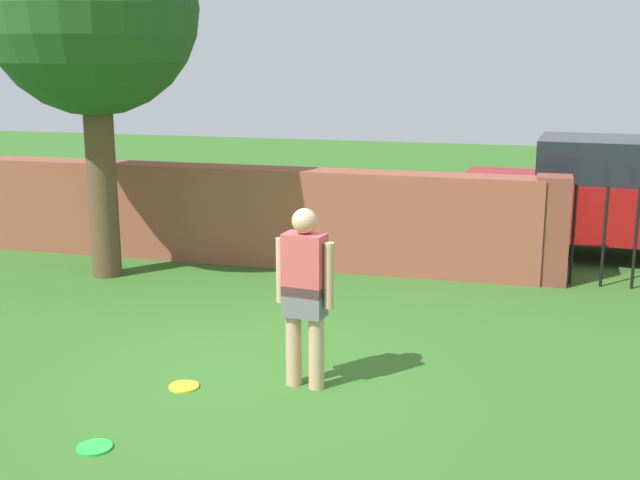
{
  "coord_description": "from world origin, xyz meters",
  "views": [
    {
      "loc": [
        2.39,
        -6.69,
        2.92
      ],
      "look_at": [
        0.25,
        1.27,
        1.0
      ],
      "focal_mm": 45.49,
      "sensor_mm": 36.0,
      "label": 1
    }
  ],
  "objects_px": {
    "tree": "(92,11)",
    "person": "(305,290)",
    "car": "(608,198)",
    "frisbee_yellow": "(184,386)",
    "frisbee_green": "(95,447)"
  },
  "relations": [
    {
      "from": "car",
      "to": "frisbee_green",
      "type": "relative_size",
      "value": 15.92
    },
    {
      "from": "person",
      "to": "frisbee_green",
      "type": "bearing_deg",
      "value": 59.1
    },
    {
      "from": "frisbee_yellow",
      "to": "car",
      "type": "bearing_deg",
      "value": 56.77
    },
    {
      "from": "frisbee_green",
      "to": "tree",
      "type": "bearing_deg",
      "value": 118.26
    },
    {
      "from": "tree",
      "to": "person",
      "type": "relative_size",
      "value": 2.97
    },
    {
      "from": "frisbee_yellow",
      "to": "frisbee_green",
      "type": "xyz_separation_m",
      "value": [
        -0.18,
        -1.23,
        0.0
      ]
    },
    {
      "from": "car",
      "to": "frisbee_green",
      "type": "height_order",
      "value": "car"
    },
    {
      "from": "tree",
      "to": "frisbee_green",
      "type": "bearing_deg",
      "value": -61.74
    },
    {
      "from": "person",
      "to": "car",
      "type": "bearing_deg",
      "value": -109.81
    },
    {
      "from": "tree",
      "to": "frisbee_yellow",
      "type": "height_order",
      "value": "tree"
    },
    {
      "from": "car",
      "to": "frisbee_yellow",
      "type": "xyz_separation_m",
      "value": [
        -3.96,
        -6.04,
        -0.85
      ]
    },
    {
      "from": "tree",
      "to": "car",
      "type": "height_order",
      "value": "tree"
    },
    {
      "from": "person",
      "to": "car",
      "type": "height_order",
      "value": "car"
    },
    {
      "from": "frisbee_yellow",
      "to": "frisbee_green",
      "type": "relative_size",
      "value": 1.0
    },
    {
      "from": "tree",
      "to": "person",
      "type": "height_order",
      "value": "tree"
    }
  ]
}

